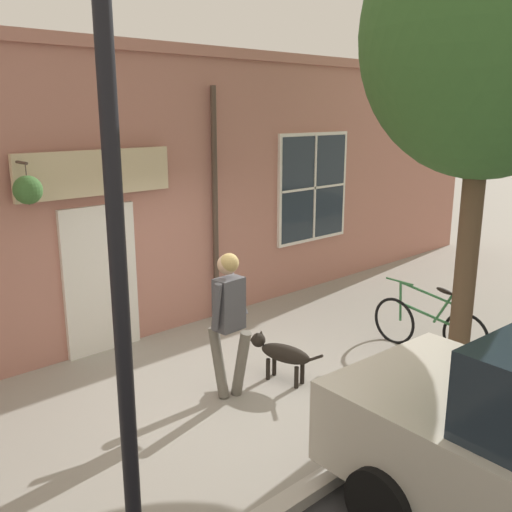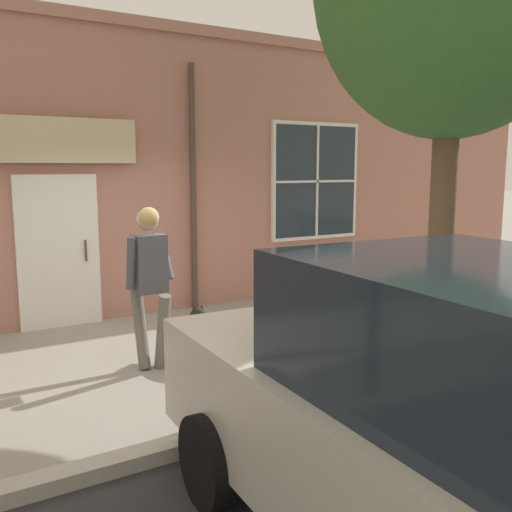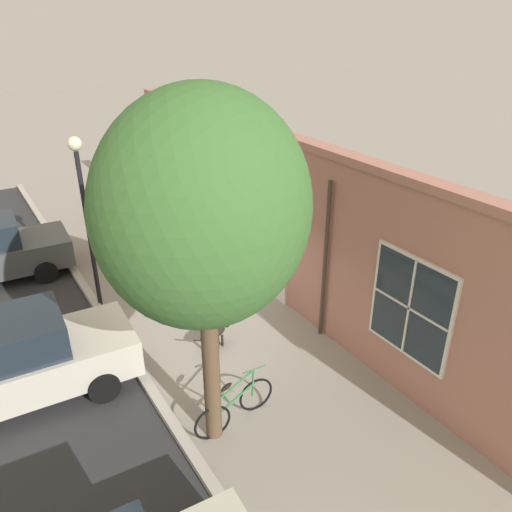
% 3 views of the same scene
% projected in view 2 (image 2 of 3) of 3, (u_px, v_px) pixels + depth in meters
% --- Properties ---
extents(ground_plane, '(90.00, 90.00, 0.00)m').
position_uv_depth(ground_plane, '(172.00, 362.00, 6.51)').
color(ground_plane, gray).
extents(storefront_facade, '(0.95, 18.00, 4.29)m').
position_uv_depth(storefront_facade, '(102.00, 170.00, 8.13)').
color(storefront_facade, '#B27566').
rests_on(storefront_facade, ground_plane).
extents(pedestrian_walking, '(0.54, 0.55, 1.78)m').
position_uv_depth(pedestrian_walking, '(150.00, 272.00, 6.12)').
color(pedestrian_walking, '#6B665B').
rests_on(pedestrian_walking, ground_plane).
extents(dog_on_leash, '(1.09, 0.40, 0.59)m').
position_uv_depth(dog_on_leash, '(217.00, 328.00, 6.51)').
color(dog_on_leash, black).
rests_on(dog_on_leash, ground_plane).
extents(leaning_bicycle, '(1.73, 0.26, 1.01)m').
position_uv_depth(leaning_bicycle, '(405.00, 316.00, 7.01)').
color(leaning_bicycle, black).
rests_on(leaning_bicycle, ground_plane).
extents(parked_car_mid_block, '(4.39, 2.11, 1.75)m').
position_uv_depth(parked_car_mid_block, '(484.00, 437.00, 2.81)').
color(parked_car_mid_block, beige).
rests_on(parked_car_mid_block, ground_plane).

